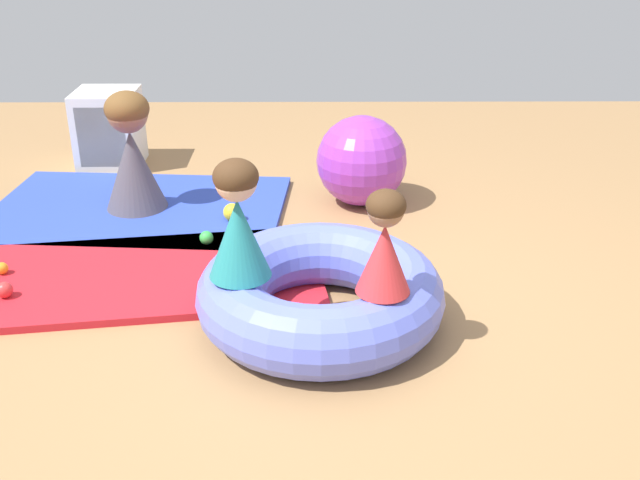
{
  "coord_description": "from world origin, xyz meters",
  "views": [
    {
      "loc": [
        0.01,
        -3.12,
        1.88
      ],
      "look_at": [
        0.03,
        0.12,
        0.34
      ],
      "focal_mm": 41.77,
      "sensor_mm": 36.0,
      "label": 1
    }
  ],
  "objects_px": {
    "play_ball_orange": "(2,268)",
    "play_ball_yellow": "(232,212)",
    "inflatable_cushion": "(320,293)",
    "adult_seated": "(132,152)",
    "play_ball_teal": "(267,273)",
    "child_in_red": "(384,243)",
    "exercise_ball_large": "(362,161)",
    "play_ball_blue": "(221,284)",
    "play_ball_red": "(5,290)",
    "child_in_teal": "(238,221)",
    "play_ball_green": "(206,238)",
    "storage_cube": "(108,130)"
  },
  "relations": [
    {
      "from": "play_ball_orange",
      "to": "play_ball_yellow",
      "type": "height_order",
      "value": "play_ball_yellow"
    },
    {
      "from": "inflatable_cushion",
      "to": "adult_seated",
      "type": "height_order",
      "value": "adult_seated"
    },
    {
      "from": "inflatable_cushion",
      "to": "play_ball_teal",
      "type": "relative_size",
      "value": 12.11
    },
    {
      "from": "child_in_red",
      "to": "exercise_ball_large",
      "type": "height_order",
      "value": "child_in_red"
    },
    {
      "from": "child_in_red",
      "to": "exercise_ball_large",
      "type": "bearing_deg",
      "value": 15.02
    },
    {
      "from": "adult_seated",
      "to": "play_ball_blue",
      "type": "xyz_separation_m",
      "value": [
        0.66,
        -1.09,
        -0.33
      ]
    },
    {
      "from": "adult_seated",
      "to": "play_ball_teal",
      "type": "distance_m",
      "value": 1.37
    },
    {
      "from": "play_ball_red",
      "to": "play_ball_yellow",
      "type": "bearing_deg",
      "value": 42.26
    },
    {
      "from": "child_in_teal",
      "to": "play_ball_teal",
      "type": "relative_size",
      "value": 5.63
    },
    {
      "from": "play_ball_yellow",
      "to": "exercise_ball_large",
      "type": "bearing_deg",
      "value": 25.01
    },
    {
      "from": "adult_seated",
      "to": "play_ball_blue",
      "type": "height_order",
      "value": "adult_seated"
    },
    {
      "from": "play_ball_orange",
      "to": "play_ball_teal",
      "type": "relative_size",
      "value": 0.67
    },
    {
      "from": "adult_seated",
      "to": "play_ball_green",
      "type": "bearing_deg",
      "value": -76.13
    },
    {
      "from": "inflatable_cushion",
      "to": "play_ball_green",
      "type": "height_order",
      "value": "inflatable_cushion"
    },
    {
      "from": "child_in_teal",
      "to": "play_ball_red",
      "type": "bearing_deg",
      "value": -68.52
    },
    {
      "from": "child_in_red",
      "to": "play_ball_blue",
      "type": "height_order",
      "value": "child_in_red"
    },
    {
      "from": "play_ball_green",
      "to": "storage_cube",
      "type": "distance_m",
      "value": 1.71
    },
    {
      "from": "child_in_red",
      "to": "adult_seated",
      "type": "bearing_deg",
      "value": 56.78
    },
    {
      "from": "play_ball_green",
      "to": "play_ball_yellow",
      "type": "relative_size",
      "value": 0.72
    },
    {
      "from": "inflatable_cushion",
      "to": "adult_seated",
      "type": "xyz_separation_m",
      "value": [
        -1.16,
        1.35,
        0.24
      ]
    },
    {
      "from": "play_ball_red",
      "to": "play_ball_green",
      "type": "bearing_deg",
      "value": 33.38
    },
    {
      "from": "play_ball_blue",
      "to": "play_ball_teal",
      "type": "distance_m",
      "value": 0.24
    },
    {
      "from": "play_ball_blue",
      "to": "play_ball_teal",
      "type": "xyz_separation_m",
      "value": [
        0.22,
        0.09,
        0.02
      ]
    },
    {
      "from": "play_ball_orange",
      "to": "play_ball_red",
      "type": "xyz_separation_m",
      "value": [
        0.11,
        -0.25,
        0.01
      ]
    },
    {
      "from": "exercise_ball_large",
      "to": "storage_cube",
      "type": "relative_size",
      "value": 1.04
    },
    {
      "from": "play_ball_yellow",
      "to": "play_ball_green",
      "type": "bearing_deg",
      "value": -108.89
    },
    {
      "from": "child_in_red",
      "to": "child_in_teal",
      "type": "bearing_deg",
      "value": 92.01
    },
    {
      "from": "play_ball_yellow",
      "to": "inflatable_cushion",
      "type": "bearing_deg",
      "value": -64.86
    },
    {
      "from": "adult_seated",
      "to": "play_ball_yellow",
      "type": "relative_size",
      "value": 6.81
    },
    {
      "from": "child_in_teal",
      "to": "play_ball_green",
      "type": "bearing_deg",
      "value": -126.72
    },
    {
      "from": "adult_seated",
      "to": "play_ball_teal",
      "type": "xyz_separation_m",
      "value": [
        0.88,
        -1.0,
        -0.31
      ]
    },
    {
      "from": "play_ball_red",
      "to": "exercise_ball_large",
      "type": "height_order",
      "value": "exercise_ball_large"
    },
    {
      "from": "play_ball_green",
      "to": "play_ball_teal",
      "type": "relative_size",
      "value": 0.82
    },
    {
      "from": "adult_seated",
      "to": "play_ball_teal",
      "type": "bearing_deg",
      "value": -77.46
    },
    {
      "from": "play_ball_green",
      "to": "play_ball_orange",
      "type": "distance_m",
      "value": 1.09
    },
    {
      "from": "play_ball_orange",
      "to": "play_ball_teal",
      "type": "distance_m",
      "value": 1.4
    },
    {
      "from": "play_ball_yellow",
      "to": "play_ball_blue",
      "type": "bearing_deg",
      "value": -87.92
    },
    {
      "from": "child_in_teal",
      "to": "play_ball_green",
      "type": "distance_m",
      "value": 1.08
    },
    {
      "from": "play_ball_red",
      "to": "child_in_teal",
      "type": "bearing_deg",
      "value": -14.23
    },
    {
      "from": "adult_seated",
      "to": "play_ball_green",
      "type": "xyz_separation_m",
      "value": [
        0.51,
        -0.56,
        -0.32
      ]
    },
    {
      "from": "child_in_red",
      "to": "play_ball_red",
      "type": "xyz_separation_m",
      "value": [
        -1.83,
        0.45,
        -0.47
      ]
    },
    {
      "from": "play_ball_blue",
      "to": "play_ball_green",
      "type": "height_order",
      "value": "play_ball_green"
    },
    {
      "from": "child_in_red",
      "to": "play_ball_yellow",
      "type": "relative_size",
      "value": 4.2
    },
    {
      "from": "inflatable_cushion",
      "to": "play_ball_orange",
      "type": "distance_m",
      "value": 1.73
    },
    {
      "from": "inflatable_cushion",
      "to": "adult_seated",
      "type": "relative_size",
      "value": 1.56
    },
    {
      "from": "child_in_teal",
      "to": "play_ball_green",
      "type": "xyz_separation_m",
      "value": [
        -0.29,
        0.91,
        -0.51
      ]
    },
    {
      "from": "play_ball_green",
      "to": "play_ball_orange",
      "type": "relative_size",
      "value": 1.22
    },
    {
      "from": "inflatable_cushion",
      "to": "storage_cube",
      "type": "xyz_separation_m",
      "value": [
        -1.54,
        2.24,
        0.12
      ]
    },
    {
      "from": "inflatable_cushion",
      "to": "exercise_ball_large",
      "type": "relative_size",
      "value": 2.0
    },
    {
      "from": "play_ball_yellow",
      "to": "storage_cube",
      "type": "relative_size",
      "value": 0.2
    }
  ]
}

